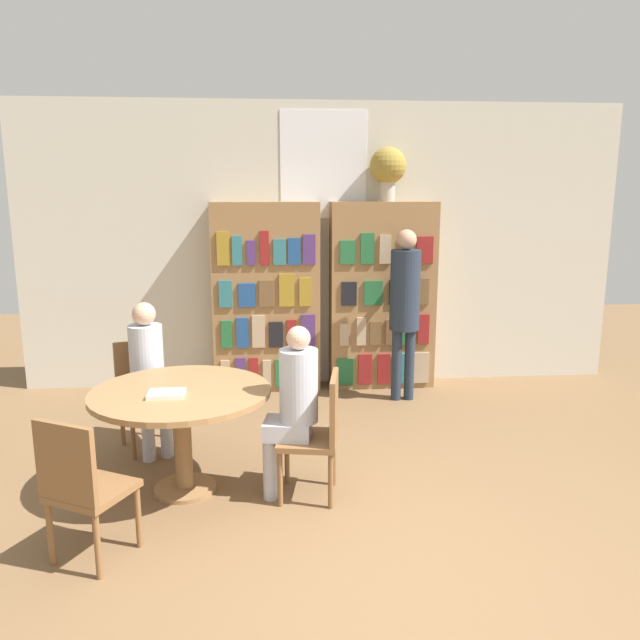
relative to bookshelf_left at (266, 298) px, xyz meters
name	(u,v)px	position (x,y,z in m)	size (l,w,h in m)	color
ground_plane	(385,587)	(0.62, -3.54, -0.99)	(16.00, 16.00, 0.00)	brown
wall_back	(323,246)	(0.62, 0.19, 0.52)	(6.40, 0.07, 3.00)	beige
bookshelf_left	(266,298)	(0.00, 0.00, 0.00)	(1.11, 0.34, 1.98)	olive
bookshelf_right	(382,296)	(1.23, 0.00, 0.00)	(1.11, 0.34, 1.98)	olive
flower_vase	(388,168)	(1.27, 0.00, 1.33)	(0.37, 0.37, 0.55)	#B7AD9E
reading_table	(181,406)	(-0.60, -2.32, -0.36)	(1.24, 1.24, 0.75)	olive
chair_near_camera	(82,484)	(-1.04, -3.17, -0.50)	(0.54, 0.54, 0.88)	brown
chair_left_side	(144,389)	(-1.02, -1.46, -0.50)	(0.54, 0.54, 0.88)	brown
chair_far_side	(319,430)	(0.35, -2.48, -0.50)	(0.46, 0.46, 0.88)	brown
seated_reader_left	(149,369)	(-0.94, -1.62, -0.29)	(0.38, 0.41, 1.23)	#B2B7C6
seated_reader_right	(293,402)	(0.17, -2.45, -0.30)	(0.39, 0.31, 1.21)	#B2B7C6
librarian_standing	(405,298)	(1.37, -0.50, 0.07)	(0.30, 0.57, 1.72)	#232D3D
open_book_on_table	(166,394)	(-0.67, -2.44, -0.22)	(0.24, 0.18, 0.03)	silver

